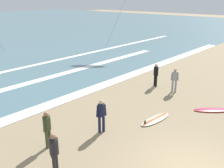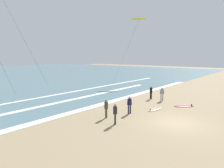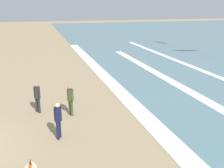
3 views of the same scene
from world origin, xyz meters
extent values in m
cube|color=white|center=(-0.77, 8.78, 0.01)|extent=(51.98, 0.99, 0.01)
cylinder|color=black|center=(6.93, 5.83, 0.41)|extent=(0.13, 0.13, 0.82)
cylinder|color=black|center=(7.03, 6.00, 0.41)|extent=(0.13, 0.13, 0.82)
cylinder|color=black|center=(6.98, 5.92, 1.11)|extent=(0.32, 0.32, 0.58)
cylinder|color=black|center=(6.89, 5.75, 1.08)|extent=(0.14, 0.16, 0.56)
cylinder|color=black|center=(7.07, 6.08, 1.08)|extent=(0.14, 0.16, 0.56)
sphere|color=tan|center=(6.98, 5.92, 1.49)|extent=(0.21, 0.21, 0.21)
cylinder|color=#232328|center=(-3.17, 3.67, 0.41)|extent=(0.13, 0.13, 0.82)
cylinder|color=#232328|center=(-3.34, 3.56, 0.41)|extent=(0.13, 0.13, 0.82)
cylinder|color=#232328|center=(-3.26, 3.61, 1.11)|extent=(0.32, 0.32, 0.58)
cylinder|color=#232328|center=(-3.10, 3.71, 1.08)|extent=(0.16, 0.15, 0.56)
cylinder|color=#232328|center=(-3.41, 3.51, 1.08)|extent=(0.16, 0.15, 0.56)
sphere|color=#9E7051|center=(-3.26, 3.61, 1.49)|extent=(0.21, 0.21, 0.21)
cylinder|color=#141938|center=(0.03, 4.36, 0.41)|extent=(0.13, 0.13, 0.82)
cylinder|color=#141938|center=(-0.15, 4.44, 0.41)|extent=(0.13, 0.13, 0.82)
cylinder|color=#141938|center=(-0.06, 4.40, 1.11)|extent=(0.32, 0.32, 0.58)
cylinder|color=#141938|center=(0.11, 4.32, 1.08)|extent=(0.16, 0.14, 0.56)
cylinder|color=#141938|center=(-0.23, 4.48, 1.08)|extent=(0.16, 0.14, 0.56)
sphere|color=#DBB28E|center=(-0.06, 4.40, 1.49)|extent=(0.21, 0.21, 0.21)
cylinder|color=gray|center=(6.87, 4.32, 0.41)|extent=(0.13, 0.13, 0.82)
cylinder|color=gray|center=(6.77, 4.49, 0.41)|extent=(0.13, 0.13, 0.82)
cylinder|color=gray|center=(6.82, 4.40, 1.11)|extent=(0.32, 0.32, 0.58)
cylinder|color=gray|center=(6.92, 4.24, 1.08)|extent=(0.14, 0.16, 0.56)
cylinder|color=gray|center=(6.73, 4.57, 1.08)|extent=(0.14, 0.16, 0.56)
sphere|color=#DBB28E|center=(6.82, 4.40, 1.49)|extent=(0.21, 0.21, 0.21)
cylinder|color=#384223|center=(-2.32, 5.26, 0.41)|extent=(0.13, 0.13, 0.82)
cylinder|color=#384223|center=(-2.50, 5.18, 0.41)|extent=(0.13, 0.13, 0.82)
cylinder|color=#384223|center=(-2.41, 5.22, 1.11)|extent=(0.32, 0.32, 0.58)
cylinder|color=#384223|center=(-2.23, 5.29, 1.08)|extent=(0.16, 0.13, 0.56)
cylinder|color=#384223|center=(-2.58, 5.15, 1.08)|extent=(0.16, 0.13, 0.56)
sphere|color=#9E7051|center=(-2.41, 5.22, 1.49)|extent=(0.21, 0.21, 0.21)
ellipsoid|color=beige|center=(2.60, 3.16, 0.04)|extent=(2.15, 0.81, 0.09)
cube|color=#D84C19|center=(2.60, 3.16, 0.09)|extent=(1.79, 0.28, 0.01)
cube|color=black|center=(1.78, 3.24, 0.17)|extent=(0.12, 0.03, 0.16)
ellipsoid|color=red|center=(5.64, 1.37, 0.04)|extent=(1.85, 1.96, 0.09)
cube|color=#BF198C|center=(5.64, 1.37, 0.09)|extent=(1.27, 1.40, 0.01)
camera|label=1|loc=(-7.59, -2.82, 5.98)|focal=40.76mm
camera|label=2|loc=(-15.72, -5.88, 5.33)|focal=33.57mm
camera|label=3|loc=(10.54, 3.74, 5.51)|focal=43.40mm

